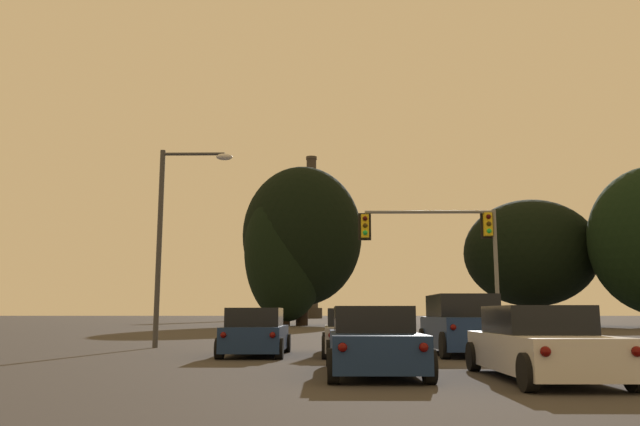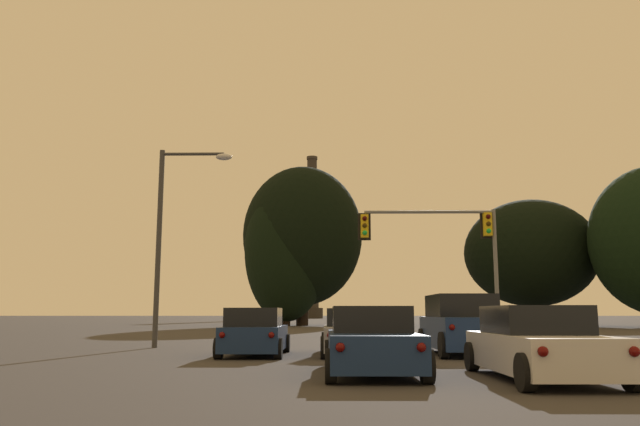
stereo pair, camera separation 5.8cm
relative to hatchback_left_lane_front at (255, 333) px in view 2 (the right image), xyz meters
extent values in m
cube|color=navy|center=(0.00, 0.10, -0.14)|extent=(1.73, 4.00, 0.72)
cube|color=black|center=(0.00, -0.30, 0.50)|extent=(1.56, 1.90, 0.55)
cylinder|color=black|center=(-0.84, 1.72, -0.36)|extent=(0.22, 0.60, 0.60)
cylinder|color=black|center=(0.84, 1.72, -0.36)|extent=(0.22, 0.60, 0.60)
cylinder|color=black|center=(-0.84, -1.53, -0.36)|extent=(0.22, 0.60, 0.60)
cylinder|color=black|center=(0.84, -1.53, -0.36)|extent=(0.22, 0.60, 0.60)
sphere|color=#500705|center=(-0.68, -1.92, 0.02)|extent=(0.17, 0.17, 0.17)
sphere|color=#500705|center=(0.68, -1.92, 0.02)|extent=(0.17, 0.17, 0.17)
cube|color=silver|center=(6.36, -6.90, -0.14)|extent=(1.83, 4.61, 0.70)
cube|color=black|center=(6.35, -6.67, 0.49)|extent=(1.63, 2.21, 0.55)
cylinder|color=black|center=(5.46, -5.01, -0.34)|extent=(0.22, 0.64, 0.64)
cylinder|color=black|center=(7.22, -5.00, -0.34)|extent=(0.22, 0.64, 0.64)
cylinder|color=black|center=(5.49, -8.81, -0.34)|extent=(0.22, 0.64, 0.64)
cylinder|color=black|center=(7.25, -8.80, -0.34)|extent=(0.22, 0.64, 0.64)
sphere|color=#500705|center=(5.65, -9.23, 0.02)|extent=(0.17, 0.17, 0.17)
sphere|color=#500705|center=(7.09, -9.22, 0.02)|extent=(0.17, 0.17, 0.17)
cube|color=gray|center=(3.01, 0.43, -0.14)|extent=(1.82, 4.61, 0.70)
cube|color=black|center=(3.00, 0.66, 0.49)|extent=(1.63, 2.21, 0.55)
cylinder|color=black|center=(2.12, 2.33, -0.34)|extent=(0.22, 0.64, 0.64)
cylinder|color=black|center=(3.88, 2.34, -0.34)|extent=(0.22, 0.64, 0.64)
cylinder|color=black|center=(2.13, -1.47, -0.34)|extent=(0.22, 0.64, 0.64)
cylinder|color=black|center=(3.89, -1.46, -0.34)|extent=(0.22, 0.64, 0.64)
sphere|color=#500705|center=(2.30, -1.89, 0.02)|extent=(0.17, 0.17, 0.17)
sphere|color=#500705|center=(3.74, -1.88, 0.02)|extent=(0.17, 0.17, 0.17)
cube|color=navy|center=(6.43, 0.62, 0.02)|extent=(1.95, 4.81, 0.95)
cube|color=black|center=(6.43, 0.74, 0.84)|extent=(1.80, 2.81, 0.70)
cylinder|color=black|center=(5.48, 2.54, -0.28)|extent=(0.22, 0.76, 0.76)
cylinder|color=black|center=(7.36, 2.55, -0.28)|extent=(0.22, 0.76, 0.76)
cylinder|color=black|center=(5.50, -1.31, -0.28)|extent=(0.22, 0.76, 0.76)
cylinder|color=black|center=(7.38, -1.30, -0.28)|extent=(0.22, 0.76, 0.76)
sphere|color=#500705|center=(5.67, -1.80, 0.23)|extent=(0.17, 0.17, 0.17)
sphere|color=#500705|center=(7.23, -1.79, 0.23)|extent=(0.17, 0.17, 0.17)
cube|color=navy|center=(3.17, -5.72, -0.14)|extent=(1.84, 4.61, 0.70)
cube|color=black|center=(3.17, -5.49, 0.49)|extent=(1.64, 2.21, 0.55)
cylinder|color=black|center=(2.27, -3.83, -0.34)|extent=(0.23, 0.64, 0.64)
cylinder|color=black|center=(4.03, -3.81, -0.34)|extent=(0.23, 0.64, 0.64)
cylinder|color=black|center=(2.30, -7.63, -0.34)|extent=(0.23, 0.64, 0.64)
cylinder|color=black|center=(4.06, -7.61, -0.34)|extent=(0.23, 0.64, 0.64)
sphere|color=#500705|center=(2.47, -8.05, 0.02)|extent=(0.17, 0.17, 0.17)
sphere|color=#500705|center=(3.91, -8.04, 0.02)|extent=(0.17, 0.17, 0.17)
cylinder|color=slate|center=(9.69, 8.51, 2.28)|extent=(0.18, 0.18, 5.90)
cylinder|color=black|center=(9.69, 8.51, -0.61)|extent=(0.40, 0.40, 0.10)
cube|color=yellow|center=(9.40, 8.51, 4.56)|extent=(0.34, 0.34, 1.04)
cube|color=black|center=(9.40, 8.69, 4.56)|extent=(0.58, 0.03, 1.25)
sphere|color=#320504|center=(9.40, 8.32, 4.88)|extent=(0.22, 0.22, 0.22)
sphere|color=#352604|center=(9.40, 8.32, 4.56)|extent=(0.22, 0.22, 0.22)
sphere|color=green|center=(9.40, 8.32, 4.24)|extent=(0.22, 0.22, 0.22)
cylinder|color=slate|center=(6.78, 8.51, 5.13)|extent=(5.82, 0.14, 0.14)
sphere|color=slate|center=(9.69, 8.51, 5.13)|extent=(0.18, 0.18, 0.18)
cube|color=yellow|center=(3.87, 8.51, 4.49)|extent=(0.34, 0.34, 1.04)
cube|color=black|center=(3.87, 8.69, 4.49)|extent=(0.58, 0.03, 1.25)
sphere|color=#320504|center=(3.87, 8.32, 4.81)|extent=(0.22, 0.22, 0.22)
sphere|color=#352604|center=(3.87, 8.32, 4.49)|extent=(0.22, 0.22, 0.22)
sphere|color=green|center=(3.87, 8.32, 4.17)|extent=(0.22, 0.22, 0.22)
cylinder|color=#38383A|center=(-4.26, 4.30, 3.13)|extent=(0.20, 0.20, 7.59)
cylinder|color=#38383A|center=(-3.05, 4.30, 6.77)|extent=(2.42, 0.12, 0.12)
sphere|color=#38383A|center=(-4.26, 4.30, 6.77)|extent=(0.20, 0.20, 0.20)
ellipsoid|color=silver|center=(-1.84, 4.30, 6.65)|extent=(0.64, 0.36, 0.26)
cylinder|color=#2B2722|center=(-1.98, 131.72, 0.59)|extent=(5.35, 5.35, 2.50)
cylinder|color=#332D28|center=(-1.98, 131.72, 8.05)|extent=(3.34, 3.34, 12.43)
cylinder|color=#332D28|center=(-1.98, 131.72, 20.47)|extent=(2.88, 2.88, 12.43)
cylinder|color=#332D28|center=(-1.98, 131.72, 32.90)|extent=(2.41, 2.41, 12.43)
cylinder|color=#38322C|center=(-1.98, 131.72, 38.76)|extent=(2.70, 2.70, 0.70)
cylinder|color=black|center=(23.13, 45.18, 0.99)|extent=(1.36, 1.36, 3.30)
ellipsoid|color=black|center=(23.13, 45.18, 6.77)|extent=(13.61, 12.25, 11.02)
cylinder|color=black|center=(-2.10, 44.21, 0.47)|extent=(0.86, 0.86, 2.26)
ellipsoid|color=black|center=(-2.10, 44.21, 7.16)|extent=(8.62, 7.76, 14.84)
cylinder|color=black|center=(-0.53, 45.65, 1.27)|extent=(1.25, 1.25, 3.87)
ellipsoid|color=black|center=(-0.53, 45.65, 8.69)|extent=(12.49, 11.24, 14.62)
camera|label=1|loc=(2.22, -19.34, 0.62)|focal=35.00mm
camera|label=2|loc=(2.28, -19.34, 0.62)|focal=35.00mm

